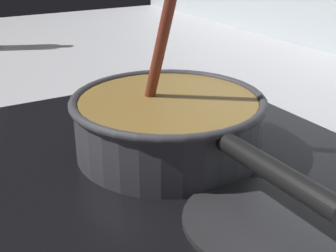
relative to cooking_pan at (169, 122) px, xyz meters
The scene contains 5 objects.
ground 0.17m from the cooking_pan, 106.20° to the right, with size 2.40×1.60×0.04m, color #B7B7BC.
hob_plate 0.05m from the cooking_pan, behind, with size 0.56×0.48×0.01m, color black.
burner_ring 0.04m from the cooking_pan, behind, with size 0.16×0.16×0.01m, color #592D0C.
spare_burner 0.19m from the cooking_pan, ahead, with size 0.16×0.16×0.01m, color #262628.
cooking_pan is the anchor object (origin of this frame).
Camera 1 is at (0.50, -0.13, 0.28)m, focal length 48.25 mm.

